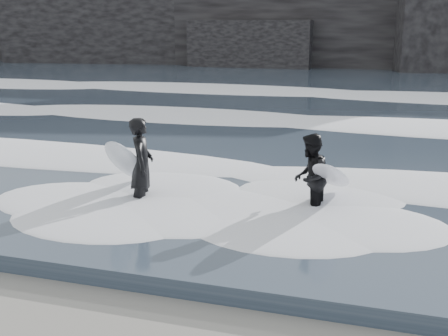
{
  "coord_description": "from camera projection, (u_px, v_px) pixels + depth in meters",
  "views": [
    {
      "loc": [
        3.61,
        -3.76,
        3.83
      ],
      "look_at": [
        0.41,
        6.65,
        1.0
      ],
      "focal_mm": 45.0,
      "sensor_mm": 36.0,
      "label": 1
    }
  ],
  "objects": [
    {
      "name": "foam_mid",
      "position": [
        289.0,
        120.0,
        20.16
      ],
      "size": [
        60.0,
        4.0,
        0.24
      ],
      "primitive_type": "ellipsoid",
      "color": "white",
      "rests_on": "sea"
    },
    {
      "name": "sea",
      "position": [
        331.0,
        88.0,
        32.26
      ],
      "size": [
        90.0,
        52.0,
        0.3
      ],
      "primitive_type": "cube",
      "color": "#303C4C",
      "rests_on": "ground"
    },
    {
      "name": "foam_far",
      "position": [
        322.0,
        91.0,
        28.48
      ],
      "size": [
        60.0,
        4.8,
        0.3
      ],
      "primitive_type": "ellipsoid",
      "color": "white",
      "rests_on": "sea"
    },
    {
      "name": "surfer_right",
      "position": [
        313.0,
        178.0,
        10.98
      ],
      "size": [
        1.15,
        2.22,
        1.75
      ],
      "color": "black",
      "rests_on": "ground"
    },
    {
      "name": "foam_near",
      "position": [
        236.0,
        167.0,
        13.69
      ],
      "size": [
        60.0,
        3.2,
        0.2
      ],
      "primitive_type": "ellipsoid",
      "color": "white",
      "rests_on": "sea"
    },
    {
      "name": "surfer_left",
      "position": [
        139.0,
        164.0,
        11.55
      ],
      "size": [
        1.24,
        2.06,
        1.97
      ],
      "color": "black",
      "rests_on": "ground"
    },
    {
      "name": "headland",
      "position": [
        358.0,
        8.0,
        46.76
      ],
      "size": [
        70.0,
        9.0,
        10.0
      ],
      "primitive_type": "cube",
      "color": "black",
      "rests_on": "ground"
    }
  ]
}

